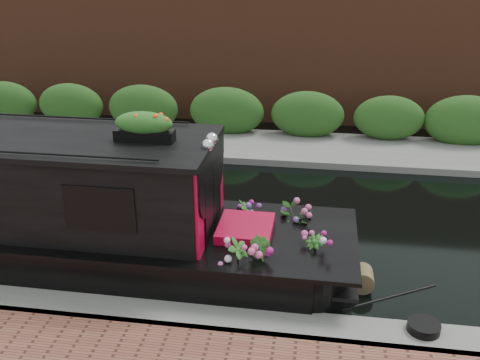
# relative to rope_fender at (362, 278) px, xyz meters

# --- Properties ---
(ground) EXTENTS (80.00, 80.00, 0.00)m
(ground) POSITION_rel_rope_fender_xyz_m (-3.43, 1.95, -0.18)
(ground) COLOR black
(ground) RESTS_ON ground
(near_bank_coping) EXTENTS (40.00, 0.60, 0.50)m
(near_bank_coping) POSITION_rel_rope_fender_xyz_m (-3.43, -1.35, -0.18)
(near_bank_coping) COLOR slate
(near_bank_coping) RESTS_ON ground
(far_bank_path) EXTENTS (40.00, 2.40, 0.34)m
(far_bank_path) POSITION_rel_rope_fender_xyz_m (-3.43, 6.15, -0.18)
(far_bank_path) COLOR slate
(far_bank_path) RESTS_ON ground
(far_hedge) EXTENTS (40.00, 1.10, 2.80)m
(far_hedge) POSITION_rel_rope_fender_xyz_m (-3.43, 7.05, -0.18)
(far_hedge) COLOR #25521B
(far_hedge) RESTS_ON ground
(far_brick_wall) EXTENTS (40.00, 1.00, 8.00)m
(far_brick_wall) POSITION_rel_rope_fender_xyz_m (-3.43, 9.15, -0.18)
(far_brick_wall) COLOR brown
(far_brick_wall) RESTS_ON ground
(rope_fender) EXTENTS (0.36, 0.38, 0.36)m
(rope_fender) POSITION_rel_rope_fender_xyz_m (0.00, 0.00, 0.00)
(rope_fender) COLOR brown
(rope_fender) RESTS_ON ground
(coiled_mooring_rope) EXTENTS (0.43, 0.43, 0.12)m
(coiled_mooring_rope) POSITION_rel_rope_fender_xyz_m (0.71, -1.24, 0.13)
(coiled_mooring_rope) COLOR black
(coiled_mooring_rope) RESTS_ON near_bank_coping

